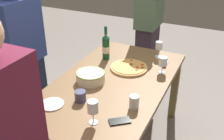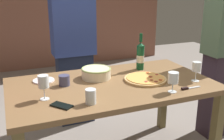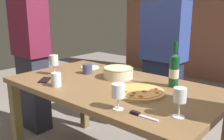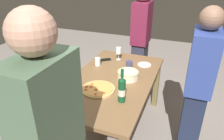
{
  "view_description": "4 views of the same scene",
  "coord_description": "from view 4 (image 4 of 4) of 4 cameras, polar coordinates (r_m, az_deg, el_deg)",
  "views": [
    {
      "loc": [
        -1.78,
        -0.84,
        1.9
      ],
      "look_at": [
        0.0,
        0.0,
        0.86
      ],
      "focal_mm": 43.2,
      "sensor_mm": 36.0,
      "label": 1
    },
    {
      "loc": [
        -0.76,
        -1.87,
        1.5
      ],
      "look_at": [
        0.0,
        0.0,
        0.86
      ],
      "focal_mm": 43.67,
      "sensor_mm": 36.0,
      "label": 2
    },
    {
      "loc": [
        1.17,
        -1.35,
        1.31
      ],
      "look_at": [
        0.0,
        0.0,
        0.86
      ],
      "focal_mm": 40.09,
      "sensor_mm": 36.0,
      "label": 3
    },
    {
      "loc": [
        1.92,
        0.75,
        1.87
      ],
      "look_at": [
        0.0,
        0.0,
        0.86
      ],
      "focal_mm": 33.49,
      "sensor_mm": 36.0,
      "label": 4
    }
  ],
  "objects": [
    {
      "name": "wine_glass_near_pizza",
      "position": [
        2.18,
        -11.53,
        -2.37
      ],
      "size": [
        0.08,
        0.08,
        0.15
      ],
      "color": "white",
      "rests_on": "dining_table"
    },
    {
      "name": "cell_phone",
      "position": [
        2.83,
        -1.78,
        2.84
      ],
      "size": [
        0.14,
        0.16,
        0.01
      ],
      "primitive_type": "cube",
      "rotation": [
        0.0,
        0.0,
        0.67
      ],
      "color": "black",
      "rests_on": "dining_table"
    },
    {
      "name": "side_plate",
      "position": [
        2.71,
        8.81,
        1.46
      ],
      "size": [
        0.17,
        0.17,
        0.01
      ],
      "primitive_type": "cylinder",
      "color": "white",
      "rests_on": "dining_table"
    },
    {
      "name": "wine_glass_by_bottle",
      "position": [
        1.89,
        -13.16,
        -6.8
      ],
      "size": [
        0.07,
        0.07,
        0.16
      ],
      "color": "white",
      "rests_on": "dining_table"
    },
    {
      "name": "person_host",
      "position": [
        2.28,
        22.28,
        -4.17
      ],
      "size": [
        0.44,
        0.24,
        1.59
      ],
      "rotation": [
        0.0,
        0.0,
        -1.48
      ],
      "color": "#1D263F",
      "rests_on": "ground"
    },
    {
      "name": "pizza",
      "position": [
        2.14,
        -3.77,
        -5.18
      ],
      "size": [
        0.34,
        0.34,
        0.03
      ],
      "color": "#E2B371",
      "rests_on": "dining_table"
    },
    {
      "name": "dining_table",
      "position": [
        2.4,
        0.0,
        -4.33
      ],
      "size": [
        1.6,
        0.9,
        0.75
      ],
      "color": "brown",
      "rests_on": "ground"
    },
    {
      "name": "person_guest_left",
      "position": [
        3.32,
        7.81,
        7.93
      ],
      "size": [
        0.38,
        0.24,
        1.66
      ],
      "rotation": [
        0.0,
        0.0,
        -0.03
      ],
      "color": "#2E2F3F",
      "rests_on": "ground"
    },
    {
      "name": "ground_plane",
      "position": [
        2.79,
        0.0,
        -16.04
      ],
      "size": [
        8.0,
        8.0,
        0.0
      ],
      "primitive_type": "plane",
      "color": "gray"
    },
    {
      "name": "wine_bottle",
      "position": [
        1.91,
        2.69,
        -5.32
      ],
      "size": [
        0.07,
        0.07,
        0.33
      ],
      "color": "#124B27",
      "rests_on": "dining_table"
    },
    {
      "name": "cup_ceramic",
      "position": [
        2.66,
        -3.93,
        2.32
      ],
      "size": [
        0.07,
        0.07,
        0.1
      ],
      "primitive_type": "cylinder",
      "color": "white",
      "rests_on": "dining_table"
    },
    {
      "name": "serving_bowl",
      "position": [
        2.35,
        4.4,
        -1.23
      ],
      "size": [
        0.25,
        0.25,
        0.09
      ],
      "color": "#EFE2C1",
      "rests_on": "dining_table"
    },
    {
      "name": "wine_glass_far_left",
      "position": [
        2.8,
        1.79,
        5.23
      ],
      "size": [
        0.07,
        0.07,
        0.17
      ],
      "color": "white",
      "rests_on": "dining_table"
    },
    {
      "name": "pizza_knife",
      "position": [
        2.12,
        -13.24,
        -6.46
      ],
      "size": [
        0.17,
        0.03,
        0.02
      ],
      "color": "silver",
      "rests_on": "dining_table"
    },
    {
      "name": "cup_amber",
      "position": [
        2.61,
        4.74,
        1.59
      ],
      "size": [
        0.08,
        0.08,
        0.08
      ],
      "primitive_type": "cylinder",
      "color": "#434567",
      "rests_on": "dining_table"
    }
  ]
}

